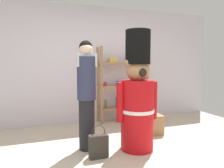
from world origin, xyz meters
TOP-DOWN VIEW (x-y plane):
  - ground_plane at (0.00, 0.00)m, footprint 6.40×6.40m
  - back_wall at (0.00, 2.20)m, footprint 6.40×0.12m
  - merchandise_shelf at (0.77, 1.98)m, footprint 1.16×0.35m
  - teddy_bear_guard at (0.35, 0.41)m, footprint 0.67×0.51m
  - person_shopper at (-0.37, 0.65)m, footprint 0.29×0.28m
  - shopping_bag at (-0.28, 0.31)m, footprint 0.26×0.12m
  - display_crate at (0.93, 0.93)m, footprint 0.37×0.30m

SIDE VIEW (x-z plane):
  - ground_plane at x=0.00m, z-range 0.00..0.00m
  - shopping_bag at x=-0.28m, z-range -0.06..0.40m
  - display_crate at x=0.93m, z-range 0.00..0.36m
  - teddy_bear_guard at x=0.35m, z-range -0.11..1.69m
  - merchandise_shelf at x=0.77m, z-range 0.00..1.70m
  - person_shopper at x=-0.37m, z-range 0.06..1.71m
  - back_wall at x=0.00m, z-range 0.00..2.60m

